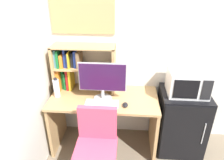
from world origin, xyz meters
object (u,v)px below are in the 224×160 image
keyboard (102,104)px  desk_chair (97,153)px  hutch_bookshelf (75,66)px  mini_fridge (181,121)px  microwave (188,82)px  wall_corkboard (82,15)px  computer_mouse (125,105)px  monitor (102,80)px  water_bottle (56,88)px  desk_fan (200,59)px

keyboard → desk_chair: (-0.02, -0.39, -0.37)m
hutch_bookshelf → mini_fridge: size_ratio=0.91×
microwave → wall_corkboard: size_ratio=0.59×
keyboard → wall_corkboard: 1.04m
computer_mouse → microwave: microwave is taller
mini_fridge → desk_chair: (-0.98, -0.59, -0.02)m
monitor → water_bottle: bearing=177.8°
microwave → water_bottle: bearing=-177.4°
microwave → monitor: bearing=-174.7°
hutch_bookshelf → monitor: bearing=-33.0°
desk_fan → desk_chair: size_ratio=0.29×
water_bottle → mini_fridge: size_ratio=0.29×
mini_fridge → desk_chair: bearing=-149.1°
monitor → mini_fridge: (0.97, 0.09, -0.59)m
water_bottle → wall_corkboard: size_ratio=0.32×
desk_fan → computer_mouse: bearing=-164.5°
desk_chair → wall_corkboard: wall_corkboard is taller
hutch_bookshelf → mini_fridge: bearing=-6.4°
monitor → desk_fan: (1.05, 0.08, 0.25)m
wall_corkboard → desk_fan: bearing=-11.6°
hutch_bookshelf → mini_fridge: (1.33, -0.15, -0.66)m
water_bottle → hutch_bookshelf: bearing=48.3°
monitor → water_bottle: (-0.56, 0.02, -0.14)m
water_bottle → wall_corkboard: (0.29, 0.33, 0.79)m
computer_mouse → desk_fan: 0.94m
mini_fridge → wall_corkboard: 1.77m
computer_mouse → water_bottle: bearing=169.5°
monitor → keyboard: 0.27m
hutch_bookshelf → water_bottle: 0.35m
desk_chair → water_bottle: bearing=135.9°
hutch_bookshelf → keyboard: hutch_bookshelf is taller
keyboard → mini_fridge: 1.05m
mini_fridge → microwave: size_ratio=1.86×
computer_mouse → mini_fridge: size_ratio=0.12×
hutch_bookshelf → water_bottle: size_ratio=3.10×
monitor → mini_fridge: size_ratio=0.67×
hutch_bookshelf → water_bottle: hutch_bookshelf is taller
keyboard → wall_corkboard: wall_corkboard is taller
monitor → keyboard: bearing=-89.2°
monitor → desk_chair: monitor is taller
hutch_bookshelf → mini_fridge: 1.49m
desk_fan → desk_chair: desk_fan is taller
monitor → wall_corkboard: bearing=126.6°
hutch_bookshelf → wall_corkboard: 0.60m
monitor → microwave: bearing=5.3°
hutch_bookshelf → wall_corkboard: wall_corkboard is taller
keyboard → microwave: bearing=12.0°
keyboard → desk_fan: (1.05, 0.20, 0.49)m
monitor → water_bottle: 0.57m
hutch_bookshelf → computer_mouse: hutch_bookshelf is taller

